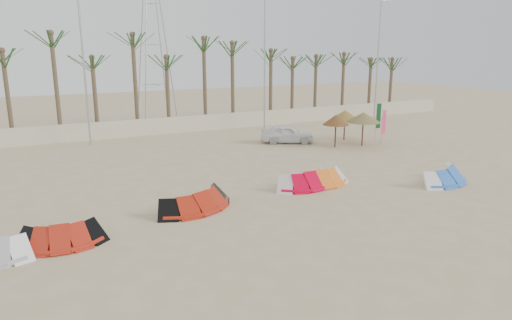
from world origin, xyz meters
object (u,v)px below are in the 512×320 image
kite_red_mid (193,198)px  car (287,134)px  kite_red_right (303,178)px  parasol_mid (363,117)px  kite_orange (316,176)px  parasol_right (345,115)px  kite_red_left (60,232)px  kite_blue (440,173)px  parasol_left (336,120)px

kite_red_mid → car: size_ratio=1.06×
car → kite_red_right: bearing=-179.1°
parasol_mid → car: parasol_mid is taller
kite_orange → parasol_right: 12.00m
kite_red_left → kite_blue: bearing=-2.0°
kite_orange → kite_blue: bearing=-23.4°
kite_blue → car: car is taller
kite_blue → kite_orange: bearing=156.6°
kite_red_left → car: (16.22, 11.53, 0.23)m
kite_red_right → parasol_mid: (8.99, 6.26, 1.61)m
parasol_right → car: bearing=165.8°
kite_blue → kite_red_left: bearing=178.0°
kite_blue → parasol_right: size_ratio=1.68×
kite_orange → parasol_left: 9.32m
kite_red_right → kite_blue: 7.21m
kite_red_left → parasol_right: size_ratio=1.38×
kite_red_mid → kite_orange: same height
kite_red_right → car: size_ratio=0.91×
parasol_mid → kite_red_mid: bearing=-155.6°
parasol_left → parasol_right: size_ratio=1.01×
kite_red_left → car: car is taller
parasol_mid → parasol_right: size_ratio=1.06×
parasol_right → kite_red_right: bearing=-137.1°
kite_red_mid → parasol_right: parasol_right is taller
kite_red_mid → kite_red_right: 5.95m
parasol_left → kite_orange: bearing=-132.7°
kite_red_left → parasol_mid: size_ratio=1.30×
kite_red_left → parasol_right: bearing=26.9°
kite_orange → car: size_ratio=0.86×
kite_red_left → parasol_left: 20.44m
kite_orange → kite_red_left: bearing=-170.9°
kite_red_mid → parasol_mid: 16.46m
car → kite_red_left: bearing=153.0°
car → kite_blue: bearing=-143.4°
kite_red_mid → kite_blue: 12.85m
kite_orange → parasol_mid: (8.18, 6.22, 1.61)m
kite_red_left → kite_blue: size_ratio=0.82×
kite_red_mid → kite_red_left: bearing=-165.5°
kite_red_mid → parasol_mid: parasol_mid is taller
parasol_left → car: size_ratio=0.59×
kite_red_right → kite_red_left: bearing=-170.5°
kite_red_left → kite_red_mid: bearing=14.5°
parasol_left → kite_red_right: bearing=-136.0°
kite_red_left → parasol_right: parasol_right is taller
kite_blue → parasol_left: parasol_left is taller
kite_red_right → car: 10.78m
parasol_right → car: size_ratio=0.59×
kite_red_left → parasol_mid: parasol_mid is taller
kite_red_right → parasol_left: bearing=44.0°
kite_blue → parasol_mid: parasol_mid is taller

